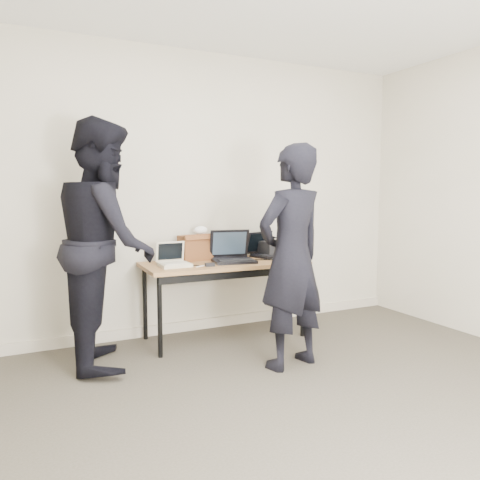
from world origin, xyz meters
TOP-DOWN VIEW (x-y plane):
  - room at (0.00, 0.00)m, footprint 4.60×4.60m
  - desk at (0.07, 1.87)m, footprint 1.51×0.68m
  - laptop_beige at (-0.43, 1.86)m, footprint 0.26×0.26m
  - laptop_center at (0.15, 1.88)m, footprint 0.43×0.42m
  - laptop_right at (0.61, 2.06)m, footprint 0.41×0.40m
  - leather_satchel at (-0.10, 2.10)m, footprint 0.38×0.23m
  - tissue at (-0.07, 2.10)m, footprint 0.15×0.12m
  - equipment_box at (0.71, 2.06)m, footprint 0.28×0.24m
  - power_brick at (-0.14, 1.70)m, footprint 0.08×0.06m
  - cables at (0.12, 1.87)m, footprint 1.16×0.43m
  - person_typist at (0.25, 1.01)m, footprint 0.71×0.55m
  - person_observer at (-1.02, 1.72)m, footprint 0.86×1.04m
  - baseboard at (0.00, 2.23)m, footprint 4.50×0.03m

SIDE VIEW (x-z plane):
  - baseboard at x=0.00m, z-range 0.00..0.10m
  - desk at x=0.07m, z-range 0.30..1.02m
  - cables at x=0.12m, z-range 0.72..0.73m
  - power_brick at x=-0.14m, z-range 0.72..0.75m
  - laptop_beige at x=-0.43m, z-range 0.66..0.87m
  - laptop_right at x=0.61m, z-range 0.65..0.90m
  - laptop_center at x=0.15m, z-range 0.64..0.93m
  - equipment_box at x=0.71m, z-range 0.72..0.87m
  - leather_satchel at x=-0.10m, z-range 0.72..0.97m
  - person_typist at x=0.25m, z-range 0.00..1.73m
  - person_observer at x=-1.02m, z-range 0.00..1.93m
  - tissue at x=-0.07m, z-range 0.97..1.04m
  - room at x=0.00m, z-range -0.05..2.75m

